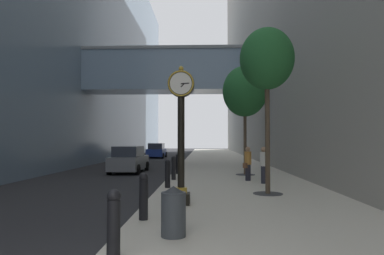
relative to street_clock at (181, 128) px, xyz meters
The scene contains 16 objects.
ground_plane 19.93m from the street_clock, 93.46° to the left, with size 110.00×110.00×0.00m, color #262628.
sidewalk_right 22.98m from the street_clock, 84.20° to the left, with size 7.00×80.00×0.14m, color beige.
building_block_left 28.43m from the street_clock, 120.37° to the left, with size 24.00×80.00×26.79m.
street_clock is the anchor object (origin of this frame).
bollard_nearest 5.46m from the street_clock, 99.04° to the right, with size 0.24×0.24×1.19m.
bollard_second 2.90m from the street_clock, 110.71° to the right, with size 0.24×0.24×1.19m.
bollard_fourth 4.23m from the street_clock, 102.19° to the left, with size 0.24×0.24×1.19m.
bollard_fifth 6.99m from the street_clock, 96.90° to the left, with size 0.24×0.24×1.19m.
bollard_sixth 9.86m from the street_clock, 94.80° to the left, with size 0.24×0.24×1.19m.
street_tree_near 4.63m from the street_clock, 35.25° to the left, with size 2.04×2.04×6.26m.
street_tree_mid_near 10.11m from the street_clock, 71.54° to the left, with size 2.57×2.57×6.31m.
trash_bin 4.09m from the street_clock, 88.76° to the right, with size 0.53×0.53×1.05m.
pedestrian_walking 7.20m from the street_clock, 65.71° to the left, with size 0.51×0.51×1.68m.
pedestrian_by_clock 6.51m from the street_clock, 56.62° to the left, with size 0.47×0.47×1.70m.
car_grey_near 12.74m from the street_clock, 109.47° to the left, with size 2.11×4.39×1.73m.
car_blue_mid 31.05m from the street_clock, 99.09° to the left, with size 2.10×4.67×1.74m.
Camera 1 is at (1.91, -3.77, 2.17)m, focal length 32.80 mm.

